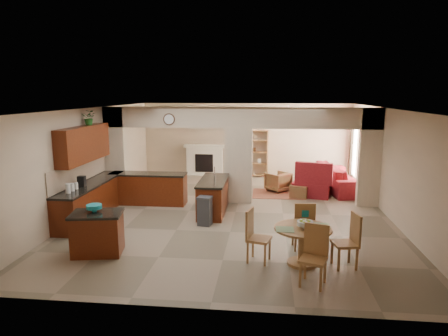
# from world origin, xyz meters

# --- Properties ---
(floor) EXTENTS (10.00, 10.00, 0.00)m
(floor) POSITION_xyz_m (0.00, 0.00, 0.00)
(floor) COLOR #83715B
(floor) RESTS_ON ground
(ceiling) EXTENTS (10.00, 10.00, 0.00)m
(ceiling) POSITION_xyz_m (0.00, 0.00, 2.80)
(ceiling) COLOR white
(ceiling) RESTS_ON wall_back
(wall_back) EXTENTS (8.00, 0.00, 8.00)m
(wall_back) POSITION_xyz_m (0.00, 5.00, 1.40)
(wall_back) COLOR tan
(wall_back) RESTS_ON floor
(wall_front) EXTENTS (8.00, 0.00, 8.00)m
(wall_front) POSITION_xyz_m (0.00, -5.00, 1.40)
(wall_front) COLOR tan
(wall_front) RESTS_ON floor
(wall_left) EXTENTS (0.00, 10.00, 10.00)m
(wall_left) POSITION_xyz_m (-4.00, 0.00, 1.40)
(wall_left) COLOR tan
(wall_left) RESTS_ON floor
(wall_right) EXTENTS (0.00, 10.00, 10.00)m
(wall_right) POSITION_xyz_m (4.00, 0.00, 1.40)
(wall_right) COLOR tan
(wall_right) RESTS_ON floor
(partition_left_pier) EXTENTS (0.60, 0.25, 2.80)m
(partition_left_pier) POSITION_xyz_m (-3.70, 1.00, 1.40)
(partition_left_pier) COLOR tan
(partition_left_pier) RESTS_ON floor
(partition_center_pier) EXTENTS (0.80, 0.25, 2.20)m
(partition_center_pier) POSITION_xyz_m (0.00, 1.00, 1.10)
(partition_center_pier) COLOR tan
(partition_center_pier) RESTS_ON floor
(partition_right_pier) EXTENTS (0.60, 0.25, 2.80)m
(partition_right_pier) POSITION_xyz_m (3.70, 1.00, 1.40)
(partition_right_pier) COLOR tan
(partition_right_pier) RESTS_ON floor
(partition_header) EXTENTS (8.00, 0.25, 0.60)m
(partition_header) POSITION_xyz_m (0.00, 1.00, 2.50)
(partition_header) COLOR tan
(partition_header) RESTS_ON partition_center_pier
(kitchen_counter) EXTENTS (2.52, 3.29, 1.48)m
(kitchen_counter) POSITION_xyz_m (-3.26, -0.25, 0.46)
(kitchen_counter) COLOR #3C1106
(kitchen_counter) RESTS_ON floor
(upper_cabinets) EXTENTS (0.35, 2.40, 0.90)m
(upper_cabinets) POSITION_xyz_m (-3.82, -0.80, 1.92)
(upper_cabinets) COLOR #3C1106
(upper_cabinets) RESTS_ON wall_left
(peninsula) EXTENTS (0.70, 1.85, 0.91)m
(peninsula) POSITION_xyz_m (-0.60, -0.11, 0.46)
(peninsula) COLOR #3C1106
(peninsula) RESTS_ON floor
(wall_clock) EXTENTS (0.34, 0.03, 0.34)m
(wall_clock) POSITION_xyz_m (-2.00, 0.85, 2.45)
(wall_clock) COLOR #462817
(wall_clock) RESTS_ON partition_header
(rug) EXTENTS (1.60, 1.30, 0.01)m
(rug) POSITION_xyz_m (1.20, 2.10, 0.01)
(rug) COLOR brown
(rug) RESTS_ON floor
(fireplace) EXTENTS (1.60, 0.35, 1.20)m
(fireplace) POSITION_xyz_m (-1.60, 4.83, 0.61)
(fireplace) COLOR white
(fireplace) RESTS_ON floor
(shelving_unit) EXTENTS (1.00, 0.32, 1.80)m
(shelving_unit) POSITION_xyz_m (0.35, 4.82, 0.90)
(shelving_unit) COLOR #985734
(shelving_unit) RESTS_ON floor
(window_a) EXTENTS (0.02, 0.90, 1.90)m
(window_a) POSITION_xyz_m (3.97, 2.30, 1.20)
(window_a) COLOR white
(window_a) RESTS_ON wall_right
(window_b) EXTENTS (0.02, 0.90, 1.90)m
(window_b) POSITION_xyz_m (3.97, 4.00, 1.20)
(window_b) COLOR white
(window_b) RESTS_ON wall_right
(glazed_door) EXTENTS (0.02, 0.70, 2.10)m
(glazed_door) POSITION_xyz_m (3.97, 3.15, 1.05)
(glazed_door) COLOR white
(glazed_door) RESTS_ON wall_right
(drape_a_left) EXTENTS (0.10, 0.28, 2.30)m
(drape_a_left) POSITION_xyz_m (3.93, 1.70, 1.20)
(drape_a_left) COLOR #40191A
(drape_a_left) RESTS_ON wall_right
(drape_a_right) EXTENTS (0.10, 0.28, 2.30)m
(drape_a_right) POSITION_xyz_m (3.93, 2.90, 1.20)
(drape_a_right) COLOR #40191A
(drape_a_right) RESTS_ON wall_right
(drape_b_left) EXTENTS (0.10, 0.28, 2.30)m
(drape_b_left) POSITION_xyz_m (3.93, 3.40, 1.20)
(drape_b_left) COLOR #40191A
(drape_b_left) RESTS_ON wall_right
(drape_b_right) EXTENTS (0.10, 0.28, 2.30)m
(drape_b_right) POSITION_xyz_m (3.93, 4.60, 1.20)
(drape_b_right) COLOR #40191A
(drape_b_right) RESTS_ON wall_right
(ceiling_fan) EXTENTS (1.00, 1.00, 0.10)m
(ceiling_fan) POSITION_xyz_m (1.50, 3.00, 2.56)
(ceiling_fan) COLOR white
(ceiling_fan) RESTS_ON ceiling
(kitchen_island) EXTENTS (1.10, 0.87, 0.86)m
(kitchen_island) POSITION_xyz_m (-2.54, -3.14, 0.43)
(kitchen_island) COLOR #3C1106
(kitchen_island) RESTS_ON floor
(teal_bowl) EXTENTS (0.31, 0.31, 0.14)m
(teal_bowl) POSITION_xyz_m (-2.61, -3.07, 0.93)
(teal_bowl) COLOR teal
(teal_bowl) RESTS_ON kitchen_island
(trash_can) EXTENTS (0.36, 0.32, 0.67)m
(trash_can) POSITION_xyz_m (-0.66, -1.17, 0.33)
(trash_can) COLOR #323235
(trash_can) RESTS_ON floor
(dining_table) EXTENTS (1.07, 1.07, 0.73)m
(dining_table) POSITION_xyz_m (1.51, -3.23, 0.49)
(dining_table) COLOR #985734
(dining_table) RESTS_ON floor
(fruit_bowl) EXTENTS (0.30, 0.30, 0.16)m
(fruit_bowl) POSITION_xyz_m (1.54, -3.27, 0.81)
(fruit_bowl) COLOR #88B025
(fruit_bowl) RESTS_ON dining_table
(sofa) EXTENTS (2.97, 1.54, 0.83)m
(sofa) POSITION_xyz_m (3.30, 2.92, 0.41)
(sofa) COLOR maroon
(sofa) RESTS_ON floor
(chaise) EXTENTS (1.31, 1.16, 0.45)m
(chaise) POSITION_xyz_m (2.25, 2.03, 0.22)
(chaise) COLOR maroon
(chaise) RESTS_ON floor
(armchair) EXTENTS (0.96, 0.96, 0.63)m
(armchair) POSITION_xyz_m (1.21, 2.51, 0.31)
(armchair) COLOR maroon
(armchair) RESTS_ON floor
(ottoman) EXTENTS (0.67, 0.67, 0.38)m
(ottoman) POSITION_xyz_m (1.87, 1.81, 0.19)
(ottoman) COLOR maroon
(ottoman) RESTS_ON floor
(plant) EXTENTS (0.38, 0.34, 0.39)m
(plant) POSITION_xyz_m (-3.82, -0.40, 2.56)
(plant) COLOR #164C14
(plant) RESTS_ON upper_cabinets
(chair_north) EXTENTS (0.46, 0.46, 1.02)m
(chair_north) POSITION_xyz_m (1.59, -2.51, 0.55)
(chair_north) COLOR #985734
(chair_north) RESTS_ON floor
(chair_east) EXTENTS (0.50, 0.50, 1.02)m
(chair_east) POSITION_xyz_m (2.37, -3.24, 0.55)
(chair_east) COLOR #985734
(chair_east) RESTS_ON floor
(chair_south) EXTENTS (0.53, 0.53, 1.02)m
(chair_south) POSITION_xyz_m (1.65, -3.97, 0.55)
(chair_south) COLOR #985734
(chair_south) RESTS_ON floor
(chair_west) EXTENTS (0.51, 0.51, 1.02)m
(chair_west) POSITION_xyz_m (0.61, -3.16, 0.55)
(chair_west) COLOR #985734
(chair_west) RESTS_ON floor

